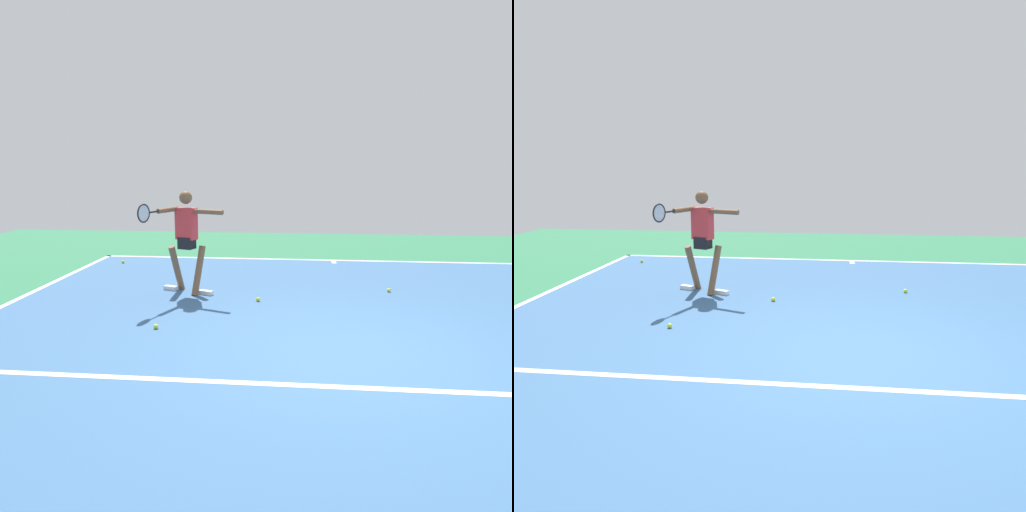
{
  "view_description": "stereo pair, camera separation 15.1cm",
  "coord_description": "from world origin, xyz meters",
  "views": [
    {
      "loc": [
        0.6,
        5.53,
        2.2
      ],
      "look_at": [
        1.3,
        -1.32,
        0.9
      ],
      "focal_mm": 35.42,
      "sensor_mm": 36.0,
      "label": 1
    },
    {
      "loc": [
        0.45,
        5.52,
        2.2
      ],
      "look_at": [
        1.3,
        -1.32,
        0.9
      ],
      "focal_mm": 35.42,
      "sensor_mm": 36.0,
      "label": 2
    }
  ],
  "objects": [
    {
      "name": "tennis_ball_by_sideline",
      "position": [
        4.6,
        -4.94,
        0.03
      ],
      "size": [
        0.07,
        0.07,
        0.07
      ],
      "primitive_type": "sphere",
      "color": "#C6E53D",
      "rests_on": "ground_plane"
    },
    {
      "name": "court_line_baseline_near",
      "position": [
        0.0,
        -5.73,
        0.0
      ],
      "size": [
        10.59,
        0.1,
        0.01
      ],
      "primitive_type": "cube",
      "color": "white",
      "rests_on": "ground_plane"
    },
    {
      "name": "court_line_service",
      "position": [
        0.0,
        0.82,
        0.0
      ],
      "size": [
        7.94,
        0.1,
        0.01
      ],
      "primitive_type": "cube",
      "color": "white",
      "rests_on": "ground_plane"
    },
    {
      "name": "tennis_ball_near_player",
      "position": [
        2.58,
        -0.72,
        0.03
      ],
      "size": [
        0.07,
        0.07,
        0.07
      ],
      "primitive_type": "sphere",
      "color": "#C6E53D",
      "rests_on": "ground_plane"
    },
    {
      "name": "tennis_ball_by_baseline",
      "position": [
        1.36,
        -2.2,
        0.03
      ],
      "size": [
        0.07,
        0.07,
        0.07
      ],
      "primitive_type": "sphere",
      "color": "yellow",
      "rests_on": "ground_plane"
    },
    {
      "name": "tennis_player",
      "position": [
        2.61,
        -2.61,
        0.98
      ],
      "size": [
        1.2,
        1.18,
        1.73
      ],
      "rotation": [
        0.0,
        0.0,
        -0.36
      ],
      "color": "brown",
      "rests_on": "ground_plane"
    },
    {
      "name": "ground_plane",
      "position": [
        0.0,
        0.0,
        0.0
      ],
      "size": [
        20.02,
        20.02,
        0.0
      ],
      "primitive_type": "plane",
      "color": "#2D754C"
    },
    {
      "name": "court_line_centre_mark",
      "position": [
        0.0,
        -5.53,
        0.0
      ],
      "size": [
        0.1,
        0.3,
        0.01
      ],
      "primitive_type": "cube",
      "color": "white",
      "rests_on": "ground_plane"
    },
    {
      "name": "court_surface",
      "position": [
        0.0,
        0.0,
        0.0
      ],
      "size": [
        10.59,
        11.56,
        0.0
      ],
      "primitive_type": "cube",
      "color": "#38608E",
      "rests_on": "ground_plane"
    },
    {
      "name": "tennis_ball_far_corner",
      "position": [
        -0.81,
        -3.0,
        0.03
      ],
      "size": [
        0.07,
        0.07,
        0.07
      ],
      "primitive_type": "sphere",
      "color": "#CCE033",
      "rests_on": "ground_plane"
    }
  ]
}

